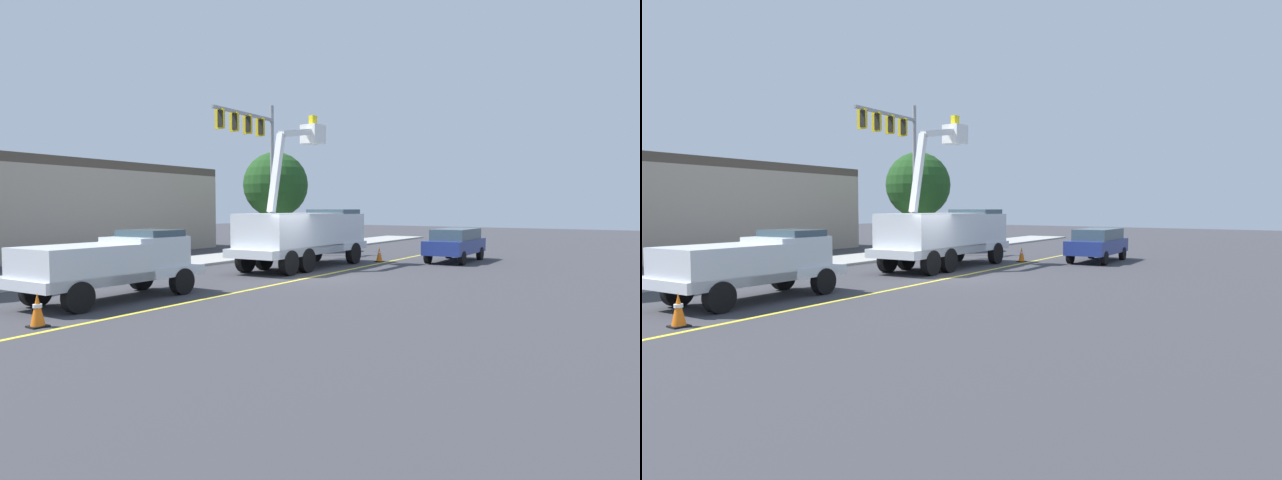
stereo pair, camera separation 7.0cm
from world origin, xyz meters
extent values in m
plane|color=#38383D|center=(0.00, 0.00, 0.00)|extent=(120.00, 120.00, 0.00)
cube|color=#9E9E99|center=(-0.85, 8.31, 0.06)|extent=(60.05, 9.69, 0.12)
cube|color=yellow|center=(0.00, 0.00, 0.00)|extent=(49.76, 5.25, 0.01)
cube|color=silver|center=(2.53, 2.48, 0.90)|extent=(8.41, 3.32, 0.36)
cube|color=silver|center=(5.14, 2.74, 1.67)|extent=(2.85, 2.61, 1.60)
cube|color=#384C56|center=(5.34, 2.76, 2.37)|extent=(2.01, 2.27, 0.64)
cube|color=silver|center=(1.55, 2.38, 1.62)|extent=(5.48, 3.02, 1.80)
cube|color=white|center=(0.51, 2.31, 4.26)|extent=(1.18, 0.50, 3.44)
cube|color=white|center=(2.45, 2.69, 6.19)|extent=(3.11, 0.87, 0.78)
cube|color=white|center=(3.95, 2.99, 6.29)|extent=(0.90, 0.90, 0.90)
cube|color=yellow|center=(3.95, 2.99, 6.89)|extent=(0.36, 0.24, 0.60)
cylinder|color=black|center=(5.27, 3.89, 0.52)|extent=(1.07, 0.44, 1.04)
cylinder|color=black|center=(5.50, 1.65, 0.52)|extent=(1.07, 0.44, 1.04)
cylinder|color=black|center=(0.94, 3.44, 0.52)|extent=(1.07, 0.44, 1.04)
cylinder|color=black|center=(1.17, 1.21, 0.52)|extent=(1.07, 0.44, 1.04)
cylinder|color=black|center=(-0.36, 3.31, 0.52)|extent=(1.07, 0.44, 1.04)
cylinder|color=black|center=(-0.13, 1.07, 0.52)|extent=(1.07, 0.44, 1.04)
cube|color=silver|center=(-7.82, 1.42, 0.75)|extent=(5.78, 2.66, 0.30)
cube|color=silver|center=(-6.60, 1.54, 1.30)|extent=(2.20, 2.13, 1.10)
cube|color=#384C56|center=(-6.40, 1.56, 1.78)|extent=(1.52, 1.89, 0.56)
cube|color=silver|center=(-8.83, 1.31, 1.15)|extent=(3.56, 2.43, 1.10)
cylinder|color=black|center=(-6.08, 2.54, 0.42)|extent=(0.87, 0.38, 0.84)
cylinder|color=black|center=(-5.89, 0.66, 0.42)|extent=(0.87, 0.38, 0.84)
cylinder|color=black|center=(-9.76, 2.17, 0.42)|extent=(0.87, 0.38, 0.84)
cylinder|color=black|center=(-9.57, 0.29, 0.42)|extent=(0.87, 0.38, 0.84)
cube|color=navy|center=(9.55, -1.94, 0.79)|extent=(4.97, 2.38, 0.70)
cube|color=#384C56|center=(9.70, -1.92, 1.39)|extent=(3.61, 2.02, 0.60)
cylinder|color=black|center=(8.01, -2.95, 0.34)|extent=(0.70, 0.31, 0.68)
cylinder|color=black|center=(7.84, -1.25, 0.34)|extent=(0.70, 0.31, 0.68)
cylinder|color=black|center=(11.26, -2.62, 0.34)|extent=(0.70, 0.31, 0.68)
cylinder|color=black|center=(11.09, -0.92, 0.34)|extent=(0.70, 0.31, 0.68)
cube|color=black|center=(-11.02, -0.55, 0.02)|extent=(0.40, 0.40, 0.04)
cone|color=orange|center=(-11.02, -0.55, 0.42)|extent=(0.32, 0.32, 0.76)
cylinder|color=white|center=(-11.02, -0.55, 0.50)|extent=(0.20, 0.20, 0.08)
cube|color=black|center=(7.09, 1.11, 0.02)|extent=(0.40, 0.40, 0.04)
cone|color=orange|center=(7.09, 1.11, 0.40)|extent=(0.32, 0.32, 0.73)
cylinder|color=white|center=(7.09, 1.11, 0.48)|extent=(0.20, 0.20, 0.08)
cylinder|color=gray|center=(6.67, 8.07, 4.32)|extent=(0.22, 0.22, 8.64)
cube|color=gray|center=(4.17, 7.82, 7.82)|extent=(5.02, 0.67, 0.16)
cube|color=gold|center=(5.56, 7.96, 7.27)|extent=(0.18, 0.57, 1.00)
cube|color=black|center=(5.57, 7.86, 7.27)|extent=(0.23, 0.34, 0.84)
cube|color=gold|center=(4.45, 7.85, 7.27)|extent=(0.18, 0.57, 1.00)
cube|color=black|center=(4.46, 7.75, 7.27)|extent=(0.23, 0.34, 0.84)
cube|color=gold|center=(3.33, 7.73, 7.27)|extent=(0.18, 0.57, 1.00)
cube|color=black|center=(3.34, 7.63, 7.27)|extent=(0.23, 0.34, 0.84)
cube|color=gold|center=(2.22, 7.62, 7.27)|extent=(0.18, 0.57, 1.00)
cube|color=black|center=(2.23, 7.52, 7.27)|extent=(0.23, 0.34, 0.84)
cube|color=#A89989|center=(-2.60, 18.96, 2.48)|extent=(23.78, 11.06, 4.96)
cube|color=#4C4238|center=(-2.60, 18.96, 5.21)|extent=(23.78, 11.06, 0.50)
cylinder|color=brown|center=(9.18, 10.03, 1.39)|extent=(0.32, 0.32, 2.79)
sphere|color=#1E471C|center=(9.18, 10.03, 4.24)|extent=(4.15, 4.15, 4.15)
camera|label=1|loc=(-17.07, -13.27, 2.74)|focal=30.71mm
camera|label=2|loc=(-17.03, -13.32, 2.74)|focal=30.71mm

